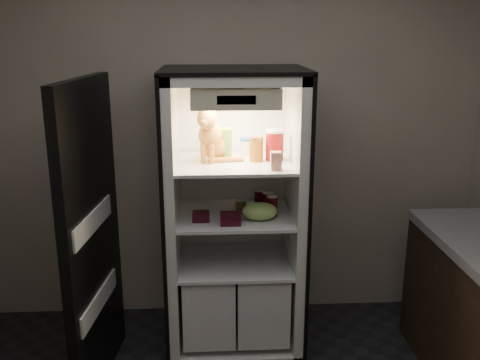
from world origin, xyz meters
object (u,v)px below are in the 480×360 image
at_px(parmesan_shaker, 226,144).
at_px(soda_can_c, 272,206).
at_px(soda_can_b, 268,202).
at_px(berry_box_right, 231,219).
at_px(pepper_jar, 275,145).
at_px(mayo_tub, 246,147).
at_px(grape_bag, 260,211).
at_px(refrigerator, 234,232).
at_px(soda_can_a, 259,198).
at_px(salsa_jar, 256,149).
at_px(condiment_jar, 241,206).
at_px(berry_box_left, 201,216).
at_px(tabby_cat, 213,139).
at_px(cream_carton, 276,161).

relative_size(parmesan_shaker, soda_can_c, 1.61).
relative_size(soda_can_b, berry_box_right, 1.08).
bearing_deg(soda_can_b, pepper_jar, 12.33).
height_order(mayo_tub, grape_bag, mayo_tub).
height_order(refrigerator, soda_can_a, refrigerator).
bearing_deg(berry_box_right, soda_can_a, 57.17).
height_order(refrigerator, parmesan_shaker, refrigerator).
relative_size(parmesan_shaker, salsa_jar, 1.31).
xyz_separation_m(parmesan_shaker, condiment_jar, (0.09, -0.05, -0.41)).
bearing_deg(parmesan_shaker, soda_can_a, 19.21).
distance_m(berry_box_left, berry_box_right, 0.20).
distance_m(salsa_jar, berry_box_left, 0.55).
bearing_deg(parmesan_shaker, mayo_tub, 39.17).
relative_size(pepper_jar, berry_box_right, 1.58).
xyz_separation_m(tabby_cat, cream_carton, (0.37, -0.27, -0.08)).
bearing_deg(parmesan_shaker, berry_box_right, -85.33).
xyz_separation_m(mayo_tub, cream_carton, (0.15, -0.39, -0.00)).
distance_m(soda_can_a, grape_bag, 0.26).
height_order(soda_can_c, berry_box_right, soda_can_c).
relative_size(mayo_tub, soda_can_c, 0.92).
relative_size(salsa_jar, soda_can_a, 1.38).
bearing_deg(pepper_jar, grape_bag, -125.03).
distance_m(cream_carton, berry_box_right, 0.46).
relative_size(tabby_cat, soda_can_a, 3.24).
bearing_deg(tabby_cat, mayo_tub, 46.98).
distance_m(pepper_jar, soda_can_a, 0.42).
xyz_separation_m(mayo_tub, soda_can_b, (0.13, -0.15, -0.34)).
height_order(berry_box_left, berry_box_right, berry_box_right).
distance_m(soda_can_c, berry_box_left, 0.47).
relative_size(mayo_tub, salsa_jar, 0.75).
distance_m(cream_carton, soda_can_a, 0.50).
bearing_deg(grape_bag, pepper_jar, 54.97).
bearing_deg(soda_can_a, soda_can_c, -69.05).
height_order(pepper_jar, berry_box_right, pepper_jar).
xyz_separation_m(tabby_cat, soda_can_b, (0.35, -0.04, -0.42)).
height_order(soda_can_b, condiment_jar, soda_can_b).
bearing_deg(berry_box_left, soda_can_a, 33.03).
height_order(soda_can_a, condiment_jar, soda_can_a).
height_order(pepper_jar, soda_can_a, pepper_jar).
xyz_separation_m(parmesan_shaker, soda_can_c, (0.29, -0.10, -0.39)).
relative_size(salsa_jar, grape_bag, 0.71).
height_order(soda_can_a, grape_bag, soda_can_a).
bearing_deg(refrigerator, cream_carton, -48.76).
height_order(parmesan_shaker, soda_can_b, parmesan_shaker).
relative_size(soda_can_a, grape_bag, 0.51).
bearing_deg(mayo_tub, soda_can_a, -22.61).
relative_size(condiment_jar, grape_bag, 0.43).
xyz_separation_m(parmesan_shaker, soda_can_a, (0.22, 0.08, -0.40)).
bearing_deg(soda_can_a, berry_box_right, -122.83).
xyz_separation_m(soda_can_a, condiment_jar, (-0.13, -0.13, -0.01)).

